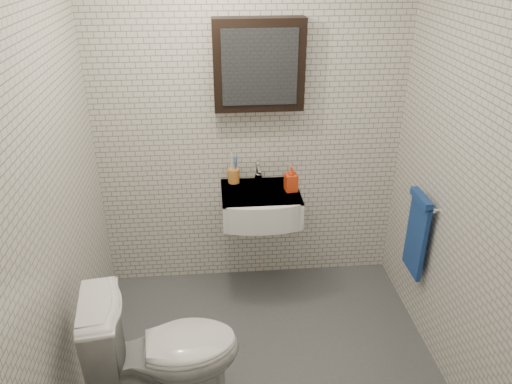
{
  "coord_description": "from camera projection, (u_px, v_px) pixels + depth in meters",
  "views": [
    {
      "loc": [
        -0.26,
        -2.35,
        2.43
      ],
      "look_at": [
        -0.01,
        0.45,
        1.01
      ],
      "focal_mm": 35.0,
      "sensor_mm": 36.0,
      "label": 1
    }
  ],
  "objects": [
    {
      "name": "toothbrush_cup",
      "position": [
        234.0,
        175.0,
        3.62
      ],
      "size": [
        0.09,
        0.09,
        0.23
      ],
      "rotation": [
        0.0,
        0.0,
        -0.06
      ],
      "color": "orange",
      "rests_on": "washbasin"
    },
    {
      "name": "soap_bottle",
      "position": [
        291.0,
        178.0,
        3.48
      ],
      "size": [
        0.09,
        0.1,
        0.19
      ],
      "primitive_type": "imported",
      "rotation": [
        0.0,
        0.0,
        0.13
      ],
      "color": "#F85B1A",
      "rests_on": "washbasin"
    },
    {
      "name": "mirror_cabinet",
      "position": [
        259.0,
        65.0,
        3.27
      ],
      "size": [
        0.6,
        0.15,
        0.6
      ],
      "color": "black",
      "rests_on": "room_shell"
    },
    {
      "name": "washbasin",
      "position": [
        261.0,
        206.0,
        3.52
      ],
      "size": [
        0.55,
        0.5,
        0.2
      ],
      "color": "white",
      "rests_on": "room_shell"
    },
    {
      "name": "toilet",
      "position": [
        166.0,
        352.0,
        2.74
      ],
      "size": [
        0.86,
        0.56,
        0.82
      ],
      "primitive_type": "imported",
      "rotation": [
        0.0,
        0.0,
        1.7
      ],
      "color": "white",
      "rests_on": "ground"
    },
    {
      "name": "room_shell",
      "position": [
        266.0,
        152.0,
        2.54
      ],
      "size": [
        2.22,
        2.02,
        2.51
      ],
      "color": "silver",
      "rests_on": "ground"
    },
    {
      "name": "faucet",
      "position": [
        258.0,
        173.0,
        3.62
      ],
      "size": [
        0.06,
        0.2,
        0.15
      ],
      "color": "silver",
      "rests_on": "washbasin"
    },
    {
      "name": "ground",
      "position": [
        264.0,
        363.0,
        3.2
      ],
      "size": [
        2.2,
        2.0,
        0.01
      ],
      "primitive_type": "cube",
      "color": "#4C4F54",
      "rests_on": "ground"
    },
    {
      "name": "towel_rail",
      "position": [
        417.0,
        231.0,
        3.27
      ],
      "size": [
        0.09,
        0.3,
        0.58
      ],
      "color": "silver",
      "rests_on": "room_shell"
    }
  ]
}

